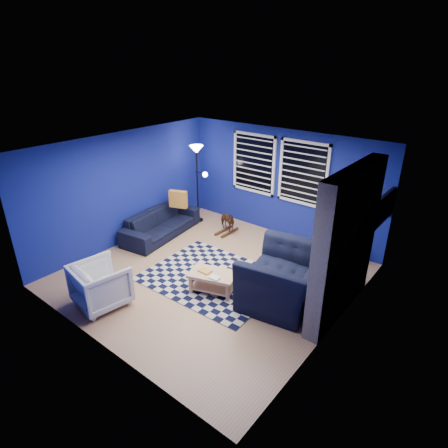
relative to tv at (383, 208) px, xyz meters
The scene contains 18 objects.
floor 3.46m from the tv, 140.73° to the right, with size 5.00×5.00×0.00m, color tan.
ceiling 3.35m from the tv, 140.73° to the right, with size 5.00×5.00×0.00m, color white.
wall_back 2.50m from the tv, 168.45° to the left, with size 5.00×5.00×0.00m, color navy.
wall_left 5.34m from the tv, 157.98° to the right, with size 5.00×5.00×0.00m, color navy.
wall_right 2.01m from the tv, 88.45° to the right, with size 5.00×5.00×0.00m, color navy.
fireplace 1.52m from the tv, 93.32° to the right, with size 0.65×2.00×2.50m.
window_left 3.24m from the tv, behind, with size 1.17×0.06×1.42m.
window_right 1.96m from the tv, 166.32° to the left, with size 1.17×0.06×1.42m.
tv is the anchor object (origin of this frame).
rug 3.43m from the tv, 138.80° to the right, with size 2.50×2.00×0.02m, color black.
sofa 4.87m from the tv, 163.19° to the right, with size 0.82×2.09×0.61m, color black.
armchair_big 2.27m from the tv, 115.84° to the right, with size 1.30×1.48×0.96m, color black.
armchair_bent 5.20m from the tv, 130.54° to the right, with size 0.83×0.85×0.77m, color gray.
rocking_horse 3.58m from the tv, behind, with size 0.60×0.27×0.51m, color #4D2F18.
coffee_table 3.37m from the tv, 130.31° to the right, with size 0.95×0.72×0.42m.
cabinet 1.38m from the tv, 160.65° to the left, with size 0.60×0.45×0.55m.
floor_lamp 4.43m from the tv, behind, with size 0.53×0.33×1.97m.
throw_pillow 4.53m from the tv, 168.20° to the right, with size 0.43×0.13×0.41m, color #C7802E.
Camera 1 is at (4.13, -4.76, 3.96)m, focal length 30.00 mm.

